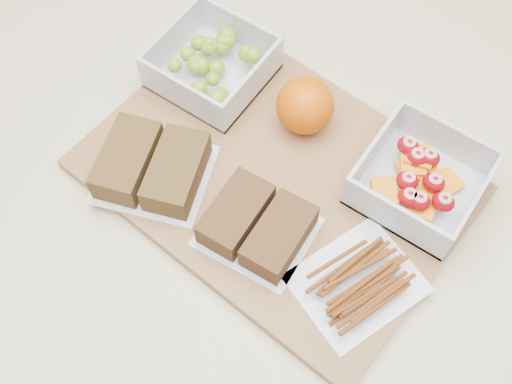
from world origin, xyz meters
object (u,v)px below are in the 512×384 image
fruit_container (419,181)px  pretzel_bag (358,279)px  orange (305,106)px  sandwich_bag_left (152,166)px  grape_container (214,64)px  cutting_board (275,177)px  sandwich_bag_center (257,225)px

fruit_container → pretzel_bag: (0.00, -0.14, -0.01)m
orange → sandwich_bag_left: 0.19m
grape_container → pretzel_bag: size_ratio=0.81×
cutting_board → pretzel_bag: bearing=-18.4°
grape_container → sandwich_bag_left: (0.03, -0.16, -0.00)m
grape_container → sandwich_bag_center: bearing=-41.6°
cutting_board → sandwich_bag_left: size_ratio=2.67×
orange → sandwich_bag_center: size_ratio=0.55×
orange → sandwich_bag_left: bearing=-122.8°
cutting_board → sandwich_bag_left: 0.14m
fruit_container → orange: 0.16m
sandwich_bag_center → grape_container: bearing=138.4°
sandwich_bag_center → pretzel_bag: 0.12m
grape_container → sandwich_bag_center: 0.23m
fruit_container → pretzel_bag: fruit_container is taller
fruit_container → sandwich_bag_center: 0.19m
orange → sandwich_bag_left: size_ratio=0.44×
cutting_board → sandwich_bag_center: bearing=-66.4°
grape_container → fruit_container: (0.29, -0.00, -0.00)m
cutting_board → pretzel_bag: (0.15, -0.06, 0.02)m
grape_container → sandwich_bag_left: bearing=-80.0°
cutting_board → orange: 0.09m
fruit_container → orange: size_ratio=1.86×
sandwich_bag_left → sandwich_bag_center: bearing=2.9°
sandwich_bag_left → cutting_board: bearing=34.8°
sandwich_bag_left → pretzel_bag: (0.26, 0.02, -0.01)m
cutting_board → orange: (-0.01, 0.08, 0.04)m
sandwich_bag_left → sandwich_bag_center: sandwich_bag_left is taller
sandwich_bag_left → pretzel_bag: size_ratio=1.00×
fruit_container → sandwich_bag_center: (-0.12, -0.15, -0.00)m
orange → sandwich_bag_left: orange is taller
grape_container → orange: (0.13, 0.00, 0.01)m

